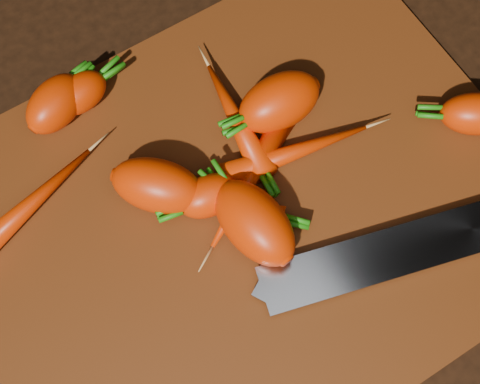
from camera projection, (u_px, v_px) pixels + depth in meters
ground at (246, 215)px, 0.60m from camera, size 2.00×2.00×0.01m
cutting_board at (246, 211)px, 0.59m from camera, size 0.50×0.40×0.01m
carrot_0 at (56, 104)px, 0.60m from camera, size 0.08×0.06×0.04m
carrot_1 at (208, 196)px, 0.57m from camera, size 0.06×0.04×0.04m
carrot_2 at (157, 186)px, 0.57m from camera, size 0.09×0.09×0.05m
carrot_3 at (255, 223)px, 0.56m from camera, size 0.06×0.09×0.05m
carrot_4 at (279, 102)px, 0.60m from camera, size 0.08×0.05×0.05m
carrot_5 at (81, 93)px, 0.61m from camera, size 0.06×0.04×0.03m
carrot_6 at (476, 114)px, 0.60m from camera, size 0.08×0.07×0.04m
carrot_7 at (236, 119)px, 0.61m from camera, size 0.04×0.12×0.03m
carrot_8 at (294, 152)px, 0.59m from camera, size 0.14×0.05×0.02m
carrot_9 at (233, 207)px, 0.58m from camera, size 0.08×0.08×0.02m
carrot_10 at (30, 205)px, 0.58m from camera, size 0.14×0.06×0.02m
carrot_11 at (250, 179)px, 0.58m from camera, size 0.13×0.09×0.02m
knife at (421, 244)px, 0.57m from camera, size 0.38×0.13×0.02m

